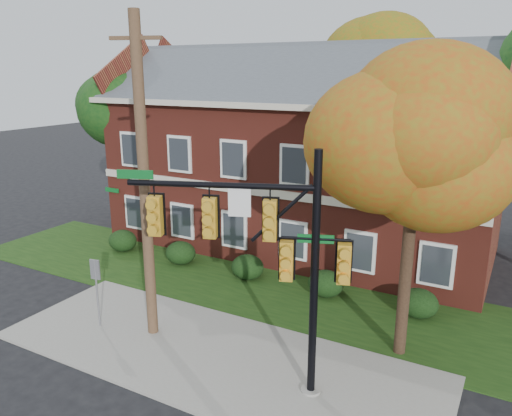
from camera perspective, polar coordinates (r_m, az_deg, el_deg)
The scene contains 15 objects.
ground at distance 15.41m, azimuth -7.22°, elevation -18.20°, with size 120.00×120.00×0.00m, color black.
sidewalk at distance 16.07m, azimuth -5.05°, elevation -16.41°, with size 14.00×5.00×0.08m, color gray.
grass_strip at distance 19.90m, azimuth 3.09°, elevation -9.82°, with size 30.00×6.00×0.04m, color #193811.
apartment_building at distance 24.50m, azimuth 5.14°, elevation 7.12°, with size 18.80×8.80×9.74m.
hedge_far_left at distance 25.13m, azimuth -14.99°, elevation -3.62°, with size 1.40×1.26×1.05m, color black.
hedge_left at distance 22.94m, azimuth -8.61°, elevation -5.10°, with size 1.40×1.26×1.05m, color black.
hedge_center at distance 21.12m, azimuth -0.97°, elevation -6.76°, with size 1.40×1.26×1.05m, color black.
hedge_right at distance 19.75m, azimuth 7.97°, elevation -8.55°, with size 1.40×1.26×1.05m, color black.
hedge_far_right at distance 18.93m, azimuth 18.06°, elevation -10.30°, with size 1.40×1.26×1.05m, color black.
tree_near_right at distance 14.46m, azimuth 18.72°, elevation 7.34°, with size 4.50×4.25×8.58m.
tree_left_rear at distance 28.77m, azimuth -14.12°, elevation 11.35°, with size 5.40×5.10×8.88m.
tree_far_rear at distance 31.20m, azimuth 13.74°, elevation 15.64°, with size 6.84×6.46×11.52m.
traffic_signal at distance 12.69m, azimuth 1.33°, elevation -4.56°, with size 5.68×2.29×6.71m.
utility_pole at distance 15.73m, azimuth -12.65°, elevation 2.83°, with size 1.55×0.59×10.20m.
sign_post at distance 17.66m, azimuth -17.80°, elevation -8.06°, with size 0.36×0.11×2.48m.
Camera 1 is at (7.75, -10.25, 8.50)m, focal length 35.00 mm.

